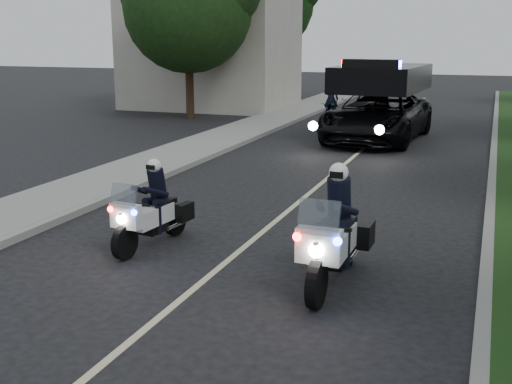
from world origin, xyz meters
TOP-DOWN VIEW (x-y plane):
  - ground at (0.00, 0.00)m, footprint 120.00×120.00m
  - curb_right at (4.10, 10.00)m, footprint 0.20×60.00m
  - curb_left at (-4.10, 10.00)m, footprint 0.20×60.00m
  - sidewalk_left at (-5.20, 10.00)m, footprint 2.00×60.00m
  - building_far at (-10.00, 26.00)m, footprint 8.00×6.00m
  - lane_marking at (0.00, 10.00)m, footprint 0.12×50.00m
  - police_moto_left at (-1.57, 4.27)m, footprint 0.86×1.93m
  - police_moto_right at (1.91, 3.58)m, footprint 0.80×2.21m
  - police_suv at (0.10, 17.78)m, footprint 3.40×6.60m
  - bicycle at (-2.54, 21.60)m, footprint 0.78×1.81m
  - cyclist at (-2.54, 21.60)m, footprint 0.65×0.46m
  - tree_left_near at (-8.87, 21.02)m, footprint 7.06×7.06m
  - tree_left_far at (-9.39, 31.27)m, footprint 7.29×7.29m

SIDE VIEW (x-z plane):
  - ground at x=0.00m, z-range 0.00..0.00m
  - police_moto_left at x=-1.57m, z-range -0.79..0.79m
  - police_moto_right at x=1.91m, z-range -0.93..0.93m
  - police_suv at x=0.10m, z-range -1.56..1.56m
  - bicycle at x=-2.54m, z-range -0.46..0.46m
  - cyclist at x=-2.54m, z-range -0.87..0.87m
  - tree_left_near at x=-8.87m, z-range -4.71..4.71m
  - tree_left_far at x=-9.39m, z-range -5.53..5.53m
  - lane_marking at x=0.00m, z-range 0.00..0.01m
  - curb_right at x=4.10m, z-range 0.00..0.15m
  - curb_left at x=-4.10m, z-range 0.00..0.15m
  - sidewalk_left at x=-5.20m, z-range 0.00..0.16m
  - building_far at x=-10.00m, z-range 0.00..7.00m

